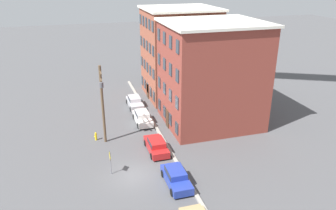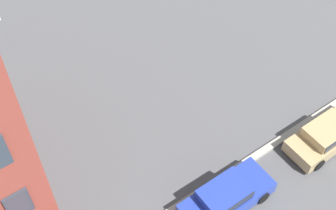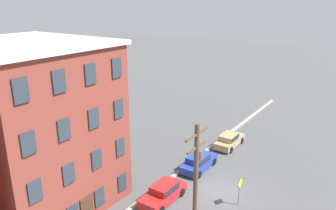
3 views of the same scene
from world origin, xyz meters
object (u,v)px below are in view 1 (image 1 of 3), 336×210
(car_silver, at_px, (135,101))
(car_white, at_px, (142,117))
(car_red, at_px, (156,145))
(car_blue, at_px, (176,177))
(utility_pole, at_px, (102,101))
(fire_hydrant, at_px, (96,136))
(caution_sign, at_px, (110,159))

(car_silver, xyz_separation_m, car_white, (5.52, -0.09, 0.00))
(car_silver, relative_size, car_red, 1.00)
(car_blue, xyz_separation_m, utility_pole, (-9.77, -5.20, 4.22))
(car_red, relative_size, car_blue, 1.00)
(car_blue, bearing_deg, car_white, -179.54)
(car_silver, height_order, fire_hydrant, car_silver)
(car_red, height_order, car_blue, same)
(car_blue, distance_m, fire_hydrant, 12.16)
(car_silver, relative_size, caution_sign, 1.79)
(fire_hydrant, bearing_deg, car_silver, 144.39)
(car_silver, height_order, car_red, same)
(car_white, height_order, utility_pole, utility_pole)
(car_white, xyz_separation_m, fire_hydrant, (3.10, -6.08, -0.27))
(car_white, height_order, caution_sign, caution_sign)
(caution_sign, bearing_deg, car_red, 118.78)
(car_silver, distance_m, car_white, 5.52)
(car_red, relative_size, fire_hydrant, 4.58)
(caution_sign, bearing_deg, fire_hydrant, -173.89)
(car_blue, distance_m, caution_sign, 6.36)
(car_white, bearing_deg, caution_sign, -27.15)
(car_silver, bearing_deg, car_red, -0.98)
(car_blue, bearing_deg, caution_sign, -120.78)
(car_blue, distance_m, utility_pole, 11.84)
(car_red, distance_m, fire_hydrant, 7.40)
(caution_sign, bearing_deg, car_white, 152.85)
(car_red, height_order, utility_pole, utility_pole)
(utility_pole, bearing_deg, car_blue, 28.01)
(car_silver, distance_m, fire_hydrant, 10.60)
(utility_pole, distance_m, fire_hydrant, 4.65)
(utility_pole, bearing_deg, caution_sign, -1.90)
(car_blue, relative_size, caution_sign, 1.79)
(car_silver, bearing_deg, caution_sign, -18.79)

